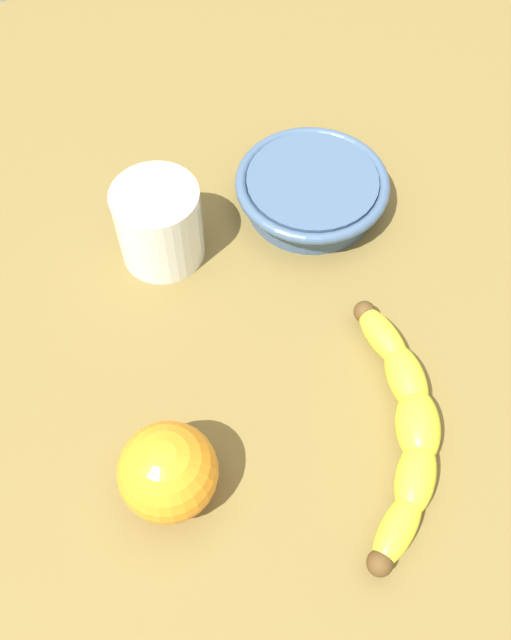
{
  "coord_description": "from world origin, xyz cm",
  "views": [
    {
      "loc": [
        -21.09,
        -32.46,
        58.31
      ],
      "look_at": [
        -6.44,
        -2.32,
        5.0
      ],
      "focal_mm": 38.21,
      "sensor_mm": 36.0,
      "label": 1
    }
  ],
  "objects_px": {
    "banana": "(405,425)",
    "smoothie_glass": "(160,226)",
    "ceramic_bowl": "(312,189)",
    "orange_fruit": "(168,472)"
  },
  "relations": [
    {
      "from": "smoothie_glass",
      "to": "orange_fruit",
      "type": "xyz_separation_m",
      "value": [
        -0.09,
        -0.24,
        -0.0
      ]
    },
    {
      "from": "banana",
      "to": "smoothie_glass",
      "type": "distance_m",
      "value": 0.3
    },
    {
      "from": "banana",
      "to": "smoothie_glass",
      "type": "relative_size",
      "value": 2.63
    },
    {
      "from": "banana",
      "to": "ceramic_bowl",
      "type": "distance_m",
      "value": 0.27
    },
    {
      "from": "smoothie_glass",
      "to": "orange_fruit",
      "type": "height_order",
      "value": "smoothie_glass"
    },
    {
      "from": "banana",
      "to": "ceramic_bowl",
      "type": "xyz_separation_m",
      "value": [
        0.05,
        0.27,
        0.01
      ]
    },
    {
      "from": "banana",
      "to": "smoothie_glass",
      "type": "xyz_separation_m",
      "value": [
        -0.11,
        0.28,
        0.02
      ]
    },
    {
      "from": "orange_fruit",
      "to": "smoothie_glass",
      "type": "bearing_deg",
      "value": 69.91
    },
    {
      "from": "ceramic_bowl",
      "to": "orange_fruit",
      "type": "bearing_deg",
      "value": -138.11
    },
    {
      "from": "smoothie_glass",
      "to": "orange_fruit",
      "type": "bearing_deg",
      "value": -110.09
    }
  ]
}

